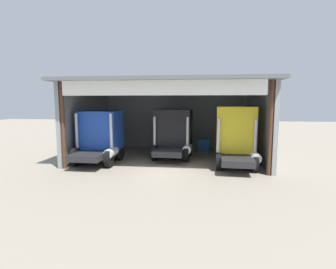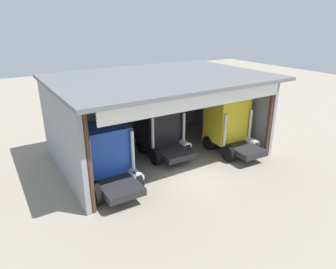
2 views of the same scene
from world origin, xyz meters
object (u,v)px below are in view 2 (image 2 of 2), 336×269
at_px(truck_blue_right_bay, 106,156).
at_px(truck_yellow_center_bay, 229,124).
at_px(oil_drum, 161,128).
at_px(truck_black_yard_outside, 160,127).
at_px(tool_cart, 168,130).

distance_m(truck_blue_right_bay, truck_yellow_center_bay, 8.65).
height_order(truck_yellow_center_bay, oil_drum, truck_yellow_center_bay).
bearing_deg(truck_blue_right_bay, truck_black_yard_outside, 26.13).
bearing_deg(truck_yellow_center_bay, truck_blue_right_bay, -176.03).
bearing_deg(oil_drum, tool_cart, -70.01).
height_order(truck_blue_right_bay, tool_cart, truck_blue_right_bay).
height_order(truck_blue_right_bay, oil_drum, truck_blue_right_bay).
distance_m(truck_blue_right_bay, oil_drum, 8.42).
height_order(truck_blue_right_bay, truck_yellow_center_bay, truck_yellow_center_bay).
height_order(truck_black_yard_outside, oil_drum, truck_black_yard_outside).
distance_m(oil_drum, tool_cart, 0.76).
relative_size(truck_blue_right_bay, tool_cart, 4.18).
bearing_deg(truck_black_yard_outside, tool_cart, 50.81).
bearing_deg(tool_cart, truck_blue_right_bay, -145.66).
distance_m(truck_blue_right_bay, truck_black_yard_outside, 5.08).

